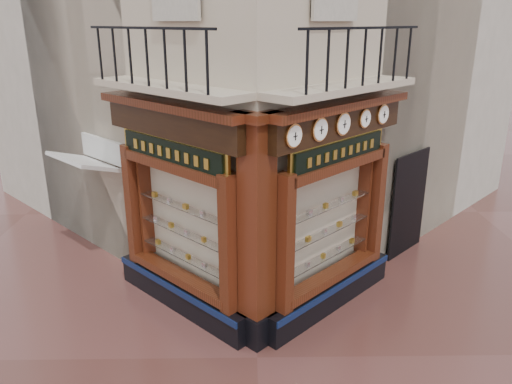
{
  "coord_description": "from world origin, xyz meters",
  "views": [
    {
      "loc": [
        -0.13,
        -6.88,
        5.25
      ],
      "look_at": [
        0.01,
        2.0,
        2.2
      ],
      "focal_mm": 35.0,
      "sensor_mm": 36.0,
      "label": 1
    }
  ],
  "objects_px": {
    "corner_pilaster": "(257,237)",
    "signboard_right": "(340,152)",
    "clock_a": "(294,136)",
    "signboard_left": "(171,152)",
    "clock_c": "(343,124)",
    "awning": "(96,263)",
    "clock_d": "(365,119)",
    "clock_e": "(383,114)",
    "clock_b": "(320,130)"
  },
  "relations": [
    {
      "from": "clock_e",
      "to": "awning",
      "type": "height_order",
      "value": "clock_e"
    },
    {
      "from": "clock_b",
      "to": "awning",
      "type": "bearing_deg",
      "value": 106.44
    },
    {
      "from": "clock_a",
      "to": "clock_c",
      "type": "relative_size",
      "value": 0.94
    },
    {
      "from": "clock_b",
      "to": "clock_e",
      "type": "bearing_deg",
      "value": 0.0
    },
    {
      "from": "clock_b",
      "to": "clock_d",
      "type": "height_order",
      "value": "clock_b"
    },
    {
      "from": "clock_e",
      "to": "awning",
      "type": "distance_m",
      "value": 7.1
    },
    {
      "from": "clock_c",
      "to": "signboard_right",
      "type": "relative_size",
      "value": 0.2
    },
    {
      "from": "clock_b",
      "to": "signboard_right",
      "type": "xyz_separation_m",
      "value": [
        0.45,
        0.61,
        -0.52
      ]
    },
    {
      "from": "clock_c",
      "to": "signboard_left",
      "type": "height_order",
      "value": "clock_c"
    },
    {
      "from": "clock_d",
      "to": "signboard_right",
      "type": "xyz_separation_m",
      "value": [
        -0.47,
        -0.31,
        -0.52
      ]
    },
    {
      "from": "corner_pilaster",
      "to": "clock_c",
      "type": "relative_size",
      "value": 10.03
    },
    {
      "from": "corner_pilaster",
      "to": "awning",
      "type": "relative_size",
      "value": 2.48
    },
    {
      "from": "clock_c",
      "to": "clock_e",
      "type": "xyz_separation_m",
      "value": [
        0.9,
        0.9,
        0.0
      ]
    },
    {
      "from": "awning",
      "to": "signboard_right",
      "type": "xyz_separation_m",
      "value": [
        5.1,
        -1.92,
        3.1
      ]
    },
    {
      "from": "clock_c",
      "to": "clock_e",
      "type": "distance_m",
      "value": 1.27
    },
    {
      "from": "clock_e",
      "to": "clock_a",
      "type": "bearing_deg",
      "value": -180.0
    },
    {
      "from": "corner_pilaster",
      "to": "awning",
      "type": "bearing_deg",
      "value": 96.14
    },
    {
      "from": "clock_e",
      "to": "signboard_left",
      "type": "bearing_deg",
      "value": 145.97
    },
    {
      "from": "clock_e",
      "to": "signboard_left",
      "type": "xyz_separation_m",
      "value": [
        -3.82,
        -0.74,
        -0.52
      ]
    },
    {
      "from": "clock_a",
      "to": "clock_b",
      "type": "relative_size",
      "value": 0.95
    },
    {
      "from": "clock_b",
      "to": "clock_c",
      "type": "height_order",
      "value": "clock_c"
    },
    {
      "from": "awning",
      "to": "signboard_left",
      "type": "bearing_deg",
      "value": -176.38
    },
    {
      "from": "clock_c",
      "to": "awning",
      "type": "relative_size",
      "value": 0.25
    },
    {
      "from": "corner_pilaster",
      "to": "signboard_left",
      "type": "bearing_deg",
      "value": 100.25
    },
    {
      "from": "clock_a",
      "to": "clock_c",
      "type": "xyz_separation_m",
      "value": [
        0.91,
        0.91,
        0.0
      ]
    },
    {
      "from": "signboard_left",
      "to": "clock_e",
      "type": "bearing_deg",
      "value": -124.03
    },
    {
      "from": "clock_a",
      "to": "clock_d",
      "type": "xyz_separation_m",
      "value": [
        1.38,
        1.38,
        0.0
      ]
    },
    {
      "from": "clock_a",
      "to": "corner_pilaster",
      "type": "bearing_deg",
      "value": 129.57
    },
    {
      "from": "clock_c",
      "to": "signboard_right",
      "type": "bearing_deg",
      "value": 44.15
    },
    {
      "from": "clock_d",
      "to": "awning",
      "type": "bearing_deg",
      "value": 118.92
    },
    {
      "from": "clock_e",
      "to": "clock_b",
      "type": "bearing_deg",
      "value": -180.0
    },
    {
      "from": "clock_b",
      "to": "awning",
      "type": "xyz_separation_m",
      "value": [
        -4.65,
        2.53,
        -3.62
      ]
    },
    {
      "from": "clock_d",
      "to": "awning",
      "type": "height_order",
      "value": "clock_d"
    },
    {
      "from": "clock_c",
      "to": "clock_d",
      "type": "height_order",
      "value": "clock_c"
    },
    {
      "from": "clock_c",
      "to": "clock_d",
      "type": "relative_size",
      "value": 1.18
    },
    {
      "from": "signboard_left",
      "to": "signboard_right",
      "type": "distance_m",
      "value": 2.92
    },
    {
      "from": "clock_c",
      "to": "signboard_left",
      "type": "distance_m",
      "value": 2.97
    },
    {
      "from": "signboard_left",
      "to": "clock_b",
      "type": "bearing_deg",
      "value": -148.88
    },
    {
      "from": "corner_pilaster",
      "to": "signboard_right",
      "type": "distance_m",
      "value": 2.12
    },
    {
      "from": "corner_pilaster",
      "to": "clock_b",
      "type": "height_order",
      "value": "corner_pilaster"
    },
    {
      "from": "clock_a",
      "to": "clock_c",
      "type": "bearing_deg",
      "value": 0.0
    },
    {
      "from": "corner_pilaster",
      "to": "clock_b",
      "type": "xyz_separation_m",
      "value": [
        1.01,
        0.4,
        1.67
      ]
    },
    {
      "from": "clock_e",
      "to": "awning",
      "type": "xyz_separation_m",
      "value": [
        -6.0,
        1.18,
        -3.62
      ]
    },
    {
      "from": "clock_a",
      "to": "signboard_left",
      "type": "bearing_deg",
      "value": 107.09
    },
    {
      "from": "clock_d",
      "to": "clock_b",
      "type": "bearing_deg",
      "value": -180.0
    },
    {
      "from": "clock_d",
      "to": "signboard_left",
      "type": "height_order",
      "value": "clock_d"
    },
    {
      "from": "corner_pilaster",
      "to": "clock_d",
      "type": "bearing_deg",
      "value": -10.5
    },
    {
      "from": "clock_c",
      "to": "signboard_right",
      "type": "xyz_separation_m",
      "value": [
        0.0,
        0.16,
        -0.52
      ]
    },
    {
      "from": "clock_b",
      "to": "signboard_left",
      "type": "distance_m",
      "value": 2.6
    },
    {
      "from": "clock_e",
      "to": "awning",
      "type": "bearing_deg",
      "value": 123.88
    }
  ]
}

